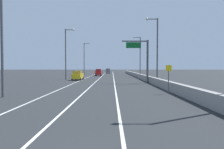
{
  "coord_description": "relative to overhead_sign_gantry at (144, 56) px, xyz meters",
  "views": [
    {
      "loc": [
        1.08,
        -4.54,
        2.82
      ],
      "look_at": [
        0.83,
        46.12,
        1.05
      ],
      "focal_mm": 34.92,
      "sensor_mm": 36.0,
      "label": 1
    }
  ],
  "objects": [
    {
      "name": "overhead_sign_gantry",
      "position": [
        0.0,
        0.0,
        0.0
      ],
      "size": [
        4.68,
        0.36,
        7.5
      ],
      "color": "#47474C",
      "rests_on": "ground_plane"
    },
    {
      "name": "lamp_post_left_far",
      "position": [
        -14.93,
        37.66,
        1.62
      ],
      "size": [
        2.14,
        0.44,
        11.17
      ],
      "color": "#4C4C51",
      "rests_on": "ground_plane"
    },
    {
      "name": "lamp_post_left_mid",
      "position": [
        -15.44,
        9.86,
        1.62
      ],
      "size": [
        2.14,
        0.44,
        11.17
      ],
      "color": "#4C4C51",
      "rests_on": "ground_plane"
    },
    {
      "name": "lane_stripe_left",
      "position": [
        -12.05,
        21.46,
        -4.73
      ],
      "size": [
        0.16,
        130.0,
        0.0
      ],
      "primitive_type": "cube",
      "color": "silver",
      "rests_on": "ground_plane"
    },
    {
      "name": "lamp_post_right_second",
      "position": [
        2.04,
        -0.77,
        1.62
      ],
      "size": [
        2.14,
        0.44,
        11.17
      ],
      "color": "#4C4C51",
      "rests_on": "ground_plane"
    },
    {
      "name": "car_red_2",
      "position": [
        -9.76,
        31.18,
        -3.66
      ],
      "size": [
        1.93,
        4.37,
        2.15
      ],
      "color": "red",
      "rests_on": "ground_plane"
    },
    {
      "name": "speed_advisory_sign",
      "position": [
        0.44,
        -15.4,
        -2.96
      ],
      "size": [
        0.6,
        0.11,
        3.0
      ],
      "color": "#4C4C51",
      "rests_on": "ground_plane"
    },
    {
      "name": "ground_plane",
      "position": [
        -6.55,
        30.46,
        -4.73
      ],
      "size": [
        320.0,
        320.0,
        0.0
      ],
      "primitive_type": "plane",
      "color": "#26282B"
    },
    {
      "name": "lamp_post_left_near",
      "position": [
        -15.4,
        -17.94,
        1.62
      ],
      "size": [
        2.14,
        0.44,
        11.17
      ],
      "color": "#4C4C51",
      "rests_on": "ground_plane"
    },
    {
      "name": "lamp_post_right_third",
      "position": [
        2.11,
        22.4,
        1.62
      ],
      "size": [
        2.14,
        0.44,
        11.17
      ],
      "color": "#4C4C51",
      "rests_on": "ground_plane"
    },
    {
      "name": "lane_stripe_right",
      "position": [
        -5.05,
        21.46,
        -4.73
      ],
      "size": [
        0.16,
        130.0,
        0.0
      ],
      "primitive_type": "cube",
      "color": "silver",
      "rests_on": "ground_plane"
    },
    {
      "name": "car_gray_1",
      "position": [
        -7.18,
        53.94,
        -3.66
      ],
      "size": [
        1.93,
        4.22,
        2.15
      ],
      "color": "slate",
      "rests_on": "ground_plane"
    },
    {
      "name": "jersey_barrier_right",
      "position": [
        1.34,
        6.46,
        -4.18
      ],
      "size": [
        0.6,
        120.0,
        1.1
      ],
      "primitive_type": "cube",
      "color": "gray",
      "rests_on": "ground_plane"
    },
    {
      "name": "car_yellow_0",
      "position": [
        -12.83,
        8.52,
        -3.73
      ],
      "size": [
        1.99,
        4.76,
        1.99
      ],
      "color": "gold",
      "rests_on": "ground_plane"
    },
    {
      "name": "lane_stripe_center",
      "position": [
        -8.55,
        21.46,
        -4.73
      ],
      "size": [
        0.16,
        130.0,
        0.0
      ],
      "primitive_type": "cube",
      "color": "silver",
      "rests_on": "ground_plane"
    }
  ]
}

